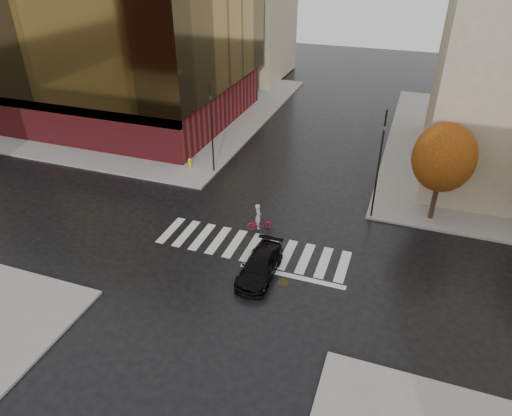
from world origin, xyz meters
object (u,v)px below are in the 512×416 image
Objects in this scene: traffic_light_nw at (211,123)px; fire_hydrant at (190,163)px; sedan at (260,266)px; cyclist at (259,221)px; traffic_light_ne at (380,159)px.

traffic_light_nw reaches higher than fire_hydrant.
cyclist is at bearing 109.38° from sedan.
sedan is at bearing 12.75° from traffic_light_nw.
fire_hydrant is (-8.08, 6.34, -0.03)m from cyclist.
traffic_light_ne is (12.60, -2.70, 0.21)m from traffic_light_nw.
traffic_light_nw is at bearing 124.85° from sedan.
sedan is at bearing 73.21° from traffic_light_ne.
traffic_light_nw is at bearing 18.08° from cyclist.
cyclist reaches higher than fire_hydrant.
sedan is 0.59× the size of traffic_light_ne.
traffic_light_ne is 9.11× the size of fire_hydrant.
fire_hydrant is at bearing 5.03° from traffic_light_ne.
sedan reaches higher than fire_hydrant.
traffic_light_nw is 8.71× the size of fire_hydrant.
sedan is 4.57m from cyclist.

